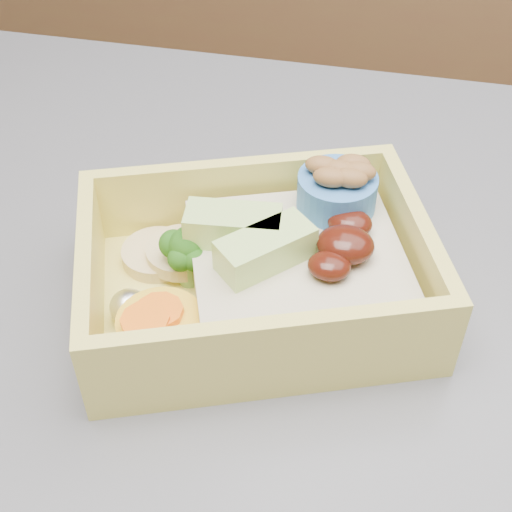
# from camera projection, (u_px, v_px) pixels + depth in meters

# --- Properties ---
(bento_box) EXTENTS (0.23, 0.20, 0.07)m
(bento_box) POSITION_uv_depth(u_px,v_px,m) (266.00, 269.00, 0.41)
(bento_box) COLOR #E6D65F
(bento_box) RESTS_ON island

